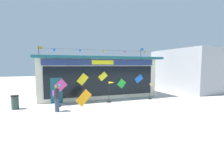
{
  "coord_description": "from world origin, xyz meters",
  "views": [
    {
      "loc": [
        -5.07,
        -11.16,
        3.01
      ],
      "look_at": [
        0.16,
        2.69,
        1.41
      ],
      "focal_mm": 28.53,
      "sensor_mm": 36.0,
      "label": 1
    }
  ],
  "objects_px": {
    "wind_spinner_far_left": "(58,93)",
    "wind_spinner_left": "(110,90)",
    "wind_spinner_center_left": "(151,88)",
    "person_near_camera": "(57,98)",
    "display_kite_on_ground": "(84,98)",
    "trash_bin": "(15,102)",
    "kite_shop_building": "(95,76)"
  },
  "relations": [
    {
      "from": "kite_shop_building",
      "to": "display_kite_on_ground",
      "type": "relative_size",
      "value": 9.6
    },
    {
      "from": "wind_spinner_far_left",
      "to": "trash_bin",
      "type": "xyz_separation_m",
      "value": [
        -2.81,
        0.24,
        -0.54
      ]
    },
    {
      "from": "wind_spinner_far_left",
      "to": "wind_spinner_center_left",
      "type": "distance_m",
      "value": 7.85
    },
    {
      "from": "wind_spinner_far_left",
      "to": "wind_spinner_left",
      "type": "relative_size",
      "value": 1.02
    },
    {
      "from": "wind_spinner_far_left",
      "to": "display_kite_on_ground",
      "type": "bearing_deg",
      "value": -18.09
    },
    {
      "from": "wind_spinner_center_left",
      "to": "display_kite_on_ground",
      "type": "relative_size",
      "value": 1.24
    },
    {
      "from": "kite_shop_building",
      "to": "person_near_camera",
      "type": "bearing_deg",
      "value": -127.83
    },
    {
      "from": "kite_shop_building",
      "to": "trash_bin",
      "type": "xyz_separation_m",
      "value": [
        -6.58,
        -3.45,
        -1.39
      ]
    },
    {
      "from": "trash_bin",
      "to": "display_kite_on_ground",
      "type": "height_order",
      "value": "display_kite_on_ground"
    },
    {
      "from": "wind_spinner_left",
      "to": "wind_spinner_center_left",
      "type": "xyz_separation_m",
      "value": [
        3.81,
        -0.03,
        -0.02
      ]
    },
    {
      "from": "wind_spinner_far_left",
      "to": "display_kite_on_ground",
      "type": "distance_m",
      "value": 1.87
    },
    {
      "from": "person_near_camera",
      "to": "wind_spinner_far_left",
      "type": "bearing_deg",
      "value": 55.65
    },
    {
      "from": "kite_shop_building",
      "to": "trash_bin",
      "type": "distance_m",
      "value": 7.56
    },
    {
      "from": "person_near_camera",
      "to": "wind_spinner_center_left",
      "type": "bearing_deg",
      "value": -15.78
    },
    {
      "from": "trash_bin",
      "to": "display_kite_on_ground",
      "type": "xyz_separation_m",
      "value": [
        4.54,
        -0.81,
        0.14
      ]
    },
    {
      "from": "kite_shop_building",
      "to": "trash_bin",
      "type": "bearing_deg",
      "value": -152.37
    },
    {
      "from": "wind_spinner_far_left",
      "to": "wind_spinner_left",
      "type": "xyz_separation_m",
      "value": [
        4.04,
        0.11,
        -0.0
      ]
    },
    {
      "from": "wind_spinner_left",
      "to": "trash_bin",
      "type": "height_order",
      "value": "wind_spinner_left"
    },
    {
      "from": "wind_spinner_left",
      "to": "trash_bin",
      "type": "xyz_separation_m",
      "value": [
        -6.84,
        0.13,
        -0.54
      ]
    },
    {
      "from": "wind_spinner_far_left",
      "to": "wind_spinner_center_left",
      "type": "relative_size",
      "value": 1.21
    },
    {
      "from": "wind_spinner_center_left",
      "to": "trash_bin",
      "type": "distance_m",
      "value": 10.67
    },
    {
      "from": "person_near_camera",
      "to": "trash_bin",
      "type": "relative_size",
      "value": 1.75
    },
    {
      "from": "wind_spinner_far_left",
      "to": "person_near_camera",
      "type": "height_order",
      "value": "wind_spinner_far_left"
    },
    {
      "from": "kite_shop_building",
      "to": "wind_spinner_center_left",
      "type": "height_order",
      "value": "kite_shop_building"
    },
    {
      "from": "wind_spinner_far_left",
      "to": "trash_bin",
      "type": "height_order",
      "value": "wind_spinner_far_left"
    },
    {
      "from": "wind_spinner_far_left",
      "to": "trash_bin",
      "type": "bearing_deg",
      "value": 175.09
    },
    {
      "from": "person_near_camera",
      "to": "display_kite_on_ground",
      "type": "height_order",
      "value": "person_near_camera"
    },
    {
      "from": "kite_shop_building",
      "to": "display_kite_on_ground",
      "type": "xyz_separation_m",
      "value": [
        -2.04,
        -4.26,
        -1.26
      ]
    },
    {
      "from": "kite_shop_building",
      "to": "display_kite_on_ground",
      "type": "distance_m",
      "value": 4.88
    },
    {
      "from": "wind_spinner_left",
      "to": "person_near_camera",
      "type": "xyz_separation_m",
      "value": [
        -4.24,
        -1.54,
        -0.13
      ]
    },
    {
      "from": "wind_spinner_center_left",
      "to": "person_near_camera",
      "type": "height_order",
      "value": "person_near_camera"
    },
    {
      "from": "wind_spinner_far_left",
      "to": "wind_spinner_left",
      "type": "height_order",
      "value": "wind_spinner_far_left"
    }
  ]
}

